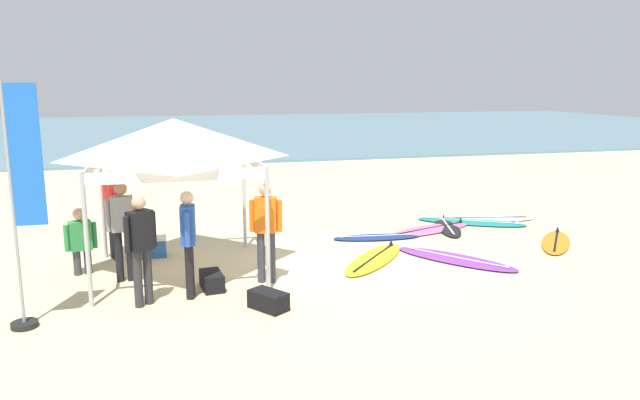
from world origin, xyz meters
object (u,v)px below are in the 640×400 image
Objects in this scene: cooler_box at (154,247)px; surfboard_orange at (556,242)px; surfboard_navy at (376,237)px; gear_bag_by_pole at (212,281)px; surfboard_black at (448,227)px; gear_bag_near_tent at (268,300)px; person_red at (112,209)px; person_orange at (266,226)px; canopy_tent at (174,140)px; surfboard_pink at (430,229)px; surfboard_teal at (472,222)px; person_grey at (123,225)px; person_black at (141,243)px; surfboard_yellow at (374,259)px; person_blue at (188,237)px; surfboard_purple at (456,259)px; surfboard_white at (484,219)px; banner_flag at (23,217)px; person_green at (81,238)px.

surfboard_orange is at bearing -8.29° from cooler_box.
gear_bag_by_pole is (-3.73, -2.36, 0.10)m from surfboard_navy.
gear_bag_near_tent is at bearing -141.33° from surfboard_black.
person_orange is at bearing -39.37° from person_red.
surfboard_pink is (5.66, 1.69, -2.35)m from canopy_tent.
surfboard_navy and surfboard_orange have the same top height.
person_grey reaches higher than surfboard_teal.
person_black is (-8.33, -1.48, 0.95)m from surfboard_orange.
surfboard_yellow is at bearing -111.30° from surfboard_navy.
surfboard_pink is 1.48× the size of person_blue.
surfboard_purple is at bearing -17.58° from cooler_box.
surfboard_white is 1.52× the size of person_grey.
banner_flag reaches higher than person_grey.
person_blue is at bearing -152.79° from surfboard_black.
person_orange is at bearing -47.98° from cooler_box.
gear_bag_by_pole reaches higher than surfboard_orange.
surfboard_teal is 1.49× the size of person_red.
surfboard_white is 1.02× the size of surfboard_teal.
surfboard_white is at bearing 17.58° from canopy_tent.
person_red is at bearing 176.33° from cooler_box.
person_red is 2.84m from person_blue.
person_red reaches higher than person_green.
surfboard_yellow is 0.65× the size of banner_flag.
surfboard_navy is 1.15× the size of person_blue.
person_blue reaches higher than surfboard_purple.
person_green is 2.51m from banner_flag.
person_orange reaches higher than surfboard_pink.
surfboard_teal is at bearing 34.81° from surfboard_yellow.
person_red reaches higher than surfboard_white.
person_blue is 2.85× the size of gear_bag_near_tent.
surfboard_teal is at bearing 24.33° from banner_flag.
person_grey is (-7.06, -2.01, 0.95)m from surfboard_black.
cooler_box reaches higher than surfboard_orange.
surfboard_purple is 1.41× the size of person_grey.
surfboard_navy is 1.15× the size of person_black.
gear_bag_near_tent is (3.29, -0.20, -1.43)m from banner_flag.
surfboard_pink is 7.48m from person_green.
canopy_tent is 1.29× the size of surfboard_yellow.
surfboard_black is 7.40m from person_grey.
gear_bag_near_tent is at bearing -140.74° from surfboard_yellow.
person_green is (-7.82, -1.44, 0.62)m from surfboard_black.
person_black and person_blue have the same top height.
person_orange is (-4.73, -2.70, 0.95)m from surfboard_black.
person_green is at bearing 174.08° from surfboard_yellow.
surfboard_white and surfboard_teal have the same top height.
person_grey is at bearing 133.43° from person_blue.
surfboard_white is at bearing 25.70° from person_black.
person_blue is at bearing -162.71° from person_orange.
surfboard_white and surfboard_purple have the same top height.
person_orange is (1.41, -0.90, -1.40)m from canopy_tent.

